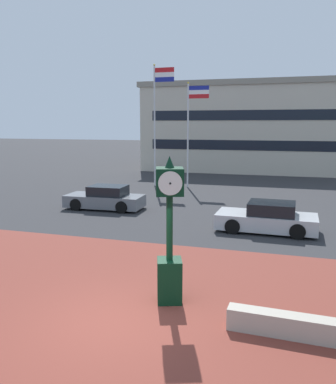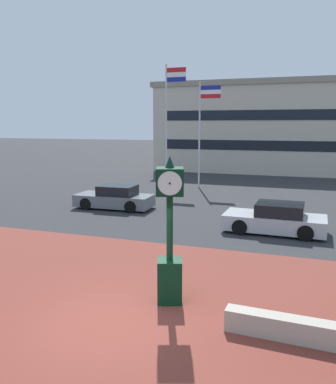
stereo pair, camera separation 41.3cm
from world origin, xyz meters
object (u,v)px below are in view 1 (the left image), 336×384
(car_street_near, at_px, (105,199))
(flagpole_primary, at_px, (157,116))
(street_clock, at_px, (170,237))
(car_street_far, at_px, (267,218))
(flagpole_secondary, at_px, (190,126))
(civic_building, at_px, (279,127))

(car_street_near, bearing_deg, flagpole_primary, -2.53)
(street_clock, relative_size, car_street_far, 0.89)
(flagpole_secondary, bearing_deg, civic_building, 70.02)
(flagpole_primary, height_order, civic_building, flagpole_primary)
(flagpole_primary, xyz_separation_m, flagpole_secondary, (2.51, 0.00, -0.77))
(flagpole_primary, relative_size, flagpole_secondary, 1.18)
(civic_building, bearing_deg, flagpole_primary, -117.61)
(flagpole_secondary, xyz_separation_m, civic_building, (5.72, 15.73, -0.13))
(flagpole_primary, bearing_deg, car_street_near, -90.80)
(car_street_near, bearing_deg, car_street_far, -106.12)
(car_street_near, bearing_deg, street_clock, -148.41)
(car_street_near, height_order, civic_building, civic_building)
(street_clock, bearing_deg, car_street_near, 104.28)
(car_street_near, height_order, car_street_far, same)
(civic_building, bearing_deg, car_street_far, -89.33)
(car_street_far, distance_m, flagpole_secondary, 12.94)
(street_clock, xyz_separation_m, flagpole_secondary, (-3.94, 18.57, 2.68))
(flagpole_secondary, relative_size, civic_building, 0.29)
(car_street_far, bearing_deg, flagpole_secondary, 30.87)
(car_street_far, xyz_separation_m, civic_building, (-0.31, 26.53, 3.70))
(car_street_near, xyz_separation_m, flagpole_secondary, (2.63, 8.57, 3.83))
(street_clock, distance_m, car_street_near, 12.02)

